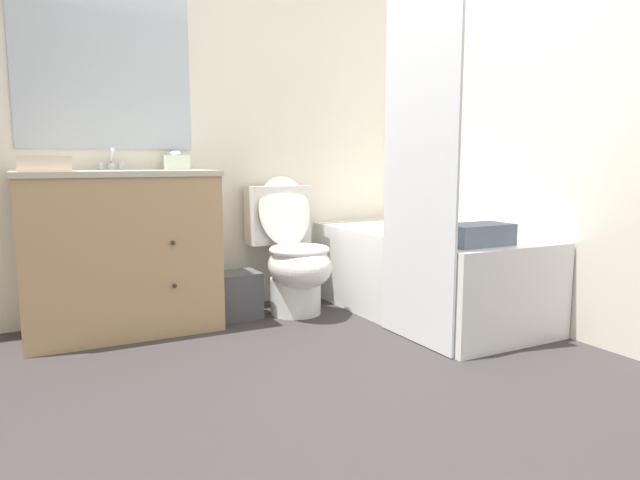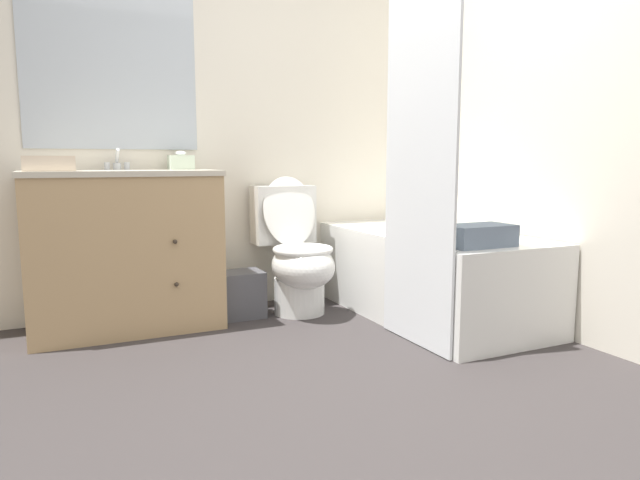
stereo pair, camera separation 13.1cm
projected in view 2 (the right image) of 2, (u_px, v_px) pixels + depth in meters
The scene contains 12 objects.
ground_plane at pixel (373, 394), 2.34m from camera, with size 14.00×14.00×0.00m, color #383333.
wall_back at pixel (242, 114), 3.68m from camera, with size 8.00×0.06×2.50m.
wall_right at pixel (496, 111), 3.48m from camera, with size 0.05×2.66×2.50m.
vanity_cabinet at pixel (125, 249), 3.20m from camera, with size 1.04×0.55×0.90m.
sink_faucet at pixel (117, 164), 3.30m from camera, with size 0.14×0.12×0.12m.
toilet at pixel (296, 256), 3.57m from camera, with size 0.40×0.66×0.85m.
bathtub at pixel (429, 274), 3.50m from camera, with size 0.76×1.53×0.52m.
shower_curtain at pixel (419, 150), 2.85m from camera, with size 0.01×0.60×2.00m.
wastebasket at pixel (241, 294), 3.49m from camera, with size 0.26×0.22×0.28m.
tissue_box at pixel (181, 162), 3.42m from camera, with size 0.14×0.11×0.11m.
hand_towel_folded at pixel (49, 164), 2.86m from camera, with size 0.24×0.12×0.08m.
bath_towel_folded at pixel (478, 235), 2.88m from camera, with size 0.35×0.21×0.11m.
Camera 2 is at (-1.14, -1.93, 0.95)m, focal length 32.00 mm.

